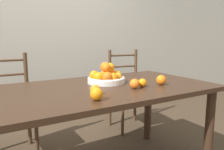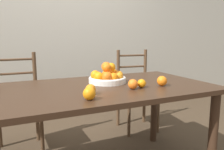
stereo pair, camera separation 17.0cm
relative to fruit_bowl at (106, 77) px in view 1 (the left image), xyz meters
The scene contains 10 objects.
wall_back 1.51m from the fruit_bowl, 95.63° to the left, with size 8.00×0.06×2.60m.
dining_table 0.22m from the fruit_bowl, 144.24° to the right, with size 1.80×0.94×0.77m.
fruit_bowl is the anchor object (origin of this frame).
orange_loose_0 0.44m from the fruit_bowl, 39.94° to the right, with size 0.08×0.08×0.08m.
orange_loose_1 0.39m from the fruit_bowl, 129.37° to the right, with size 0.07×0.07×0.07m.
orange_loose_2 0.29m from the fruit_bowl, 75.00° to the right, with size 0.07×0.07×0.07m.
orange_loose_3 0.52m from the fruit_bowl, 125.21° to the right, with size 0.08×0.08×0.08m.
orange_loose_4 0.31m from the fruit_bowl, 59.19° to the right, with size 0.06×0.06×0.06m.
chair_left 1.02m from the fruit_bowl, 134.66° to the left, with size 0.42×0.40×0.99m.
chair_right 1.03m from the fruit_bowl, 45.02° to the left, with size 0.46×0.44×0.99m.
Camera 1 is at (-0.70, -1.43, 1.12)m, focal length 35.00 mm.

